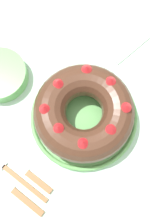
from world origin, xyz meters
TOP-DOWN VIEW (x-y plane):
  - ground_plane at (0.00, 0.00)m, footprint 8.00×8.00m
  - dining_table at (0.00, 0.00)m, footprint 1.56×1.00m
  - serving_dish at (0.02, -0.02)m, footprint 0.31×0.31m
  - bundt_cake at (0.02, -0.02)m, footprint 0.27×0.27m
  - fork at (-0.23, 0.04)m, footprint 0.02×0.21m
  - serving_knife at (-0.26, 0.01)m, footprint 0.02×0.23m
  - cake_knife at (-0.20, 0.01)m, footprint 0.02×0.19m
  - side_bowl at (-0.03, 0.26)m, footprint 0.16×0.16m
  - napkin at (0.29, 0.03)m, footprint 0.16×0.12m

SIDE VIEW (x-z plane):
  - ground_plane at x=0.00m, z-range 0.00..0.00m
  - dining_table at x=0.00m, z-range 0.30..1.06m
  - napkin at x=0.29m, z-range 0.76..0.77m
  - fork at x=-0.23m, z-range 0.76..0.77m
  - serving_knife at x=-0.26m, z-range 0.76..0.77m
  - cake_knife at x=-0.20m, z-range 0.76..0.77m
  - serving_dish at x=0.02m, z-range 0.76..0.78m
  - side_bowl at x=-0.03m, z-range 0.76..0.81m
  - bundt_cake at x=0.02m, z-range 0.78..0.88m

